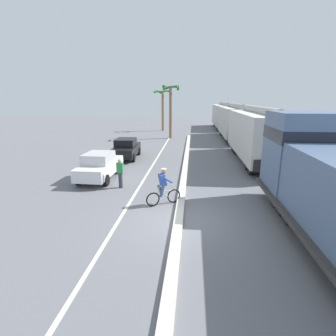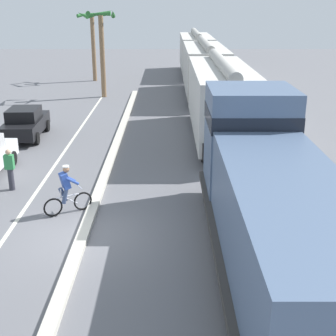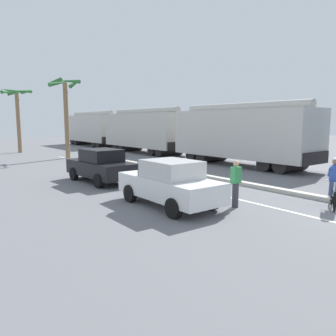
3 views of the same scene
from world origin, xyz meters
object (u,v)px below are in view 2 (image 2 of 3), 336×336
(hopper_car_lead, at_px, (221,100))
(hopper_car_middle, at_px, (205,69))
(locomotive, at_px, (269,199))
(cyclist, at_px, (67,191))
(parked_car_black, at_px, (26,123))
(pedestrian_by_cars, at_px, (10,169))
(palm_tree_near, at_px, (93,30))
(hopper_car_trailing, at_px, (196,53))
(palm_tree_far, at_px, (101,36))

(hopper_car_lead, relative_size, hopper_car_middle, 1.00)
(locomotive, distance_m, cyclist, 6.89)
(locomotive, xyz_separation_m, parked_car_black, (-10.23, 12.32, -0.98))
(locomotive, distance_m, parked_car_black, 16.04)
(locomotive, xyz_separation_m, cyclist, (-6.15, 2.96, -0.98))
(parked_car_black, relative_size, pedestrian_by_cars, 2.63)
(cyclist, height_order, palm_tree_near, palm_tree_near)
(locomotive, bearing_deg, cyclist, 154.29)
(locomotive, xyz_separation_m, pedestrian_by_cars, (-8.73, 5.08, -0.95))
(cyclist, xyz_separation_m, palm_tree_near, (-3.21, 28.33, 3.64))
(cyclist, bearing_deg, parked_car_black, 113.56)
(hopper_car_lead, height_order, hopper_car_trailing, same)
(palm_tree_near, bearing_deg, hopper_car_middle, -38.84)
(locomotive, relative_size, pedestrian_by_cars, 7.17)
(hopper_car_middle, bearing_deg, cyclist, -106.46)
(hopper_car_lead, xyz_separation_m, hopper_car_middle, (0.00, 11.60, 0.00))
(hopper_car_lead, height_order, cyclist, hopper_car_lead)
(parked_car_black, distance_m, palm_tree_far, 12.17)
(hopper_car_middle, distance_m, hopper_car_trailing, 11.60)
(locomotive, xyz_separation_m, hopper_car_lead, (0.00, 12.16, 0.28))
(hopper_car_middle, xyz_separation_m, hopper_car_trailing, (0.00, 11.60, 0.00))
(locomotive, bearing_deg, palm_tree_far, 107.82)
(palm_tree_far, bearing_deg, cyclist, -85.99)
(cyclist, distance_m, pedestrian_by_cars, 3.34)
(parked_car_black, xyz_separation_m, palm_tree_far, (2.63, 11.31, 3.64))
(hopper_car_middle, relative_size, parked_car_black, 2.48)
(hopper_car_trailing, bearing_deg, parked_car_black, -113.94)
(hopper_car_trailing, distance_m, palm_tree_far, 14.18)
(hopper_car_lead, xyz_separation_m, palm_tree_near, (-9.36, 19.13, 2.38))
(locomotive, height_order, cyclist, locomotive)
(hopper_car_middle, bearing_deg, parked_car_black, -131.80)
(locomotive, distance_m, palm_tree_near, 32.77)
(hopper_car_lead, distance_m, palm_tree_near, 21.43)
(palm_tree_far, bearing_deg, pedestrian_by_cars, -93.49)
(palm_tree_near, height_order, pedestrian_by_cars, palm_tree_near)
(cyclist, bearing_deg, pedestrian_by_cars, 140.62)
(hopper_car_trailing, xyz_separation_m, palm_tree_near, (-9.36, -4.07, 2.38))
(palm_tree_near, relative_size, palm_tree_far, 0.96)
(cyclist, bearing_deg, hopper_car_lead, 56.25)
(locomotive, bearing_deg, parked_car_black, 129.70)
(hopper_car_trailing, height_order, palm_tree_near, palm_tree_near)
(parked_car_black, bearing_deg, palm_tree_far, 76.90)
(locomotive, bearing_deg, hopper_car_lead, 90.00)
(parked_car_black, distance_m, cyclist, 10.21)
(cyclist, relative_size, palm_tree_near, 0.28)
(palm_tree_near, height_order, palm_tree_far, palm_tree_far)
(palm_tree_far, bearing_deg, palm_tree_near, 102.94)
(hopper_car_lead, height_order, palm_tree_far, palm_tree_far)
(palm_tree_near, bearing_deg, locomotive, -73.35)
(hopper_car_lead, height_order, hopper_car_middle, same)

